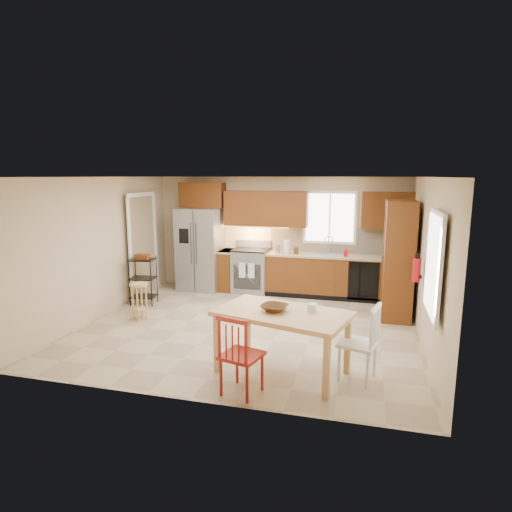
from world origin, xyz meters
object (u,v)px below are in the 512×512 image
at_px(fire_extinguisher, 416,270).
at_px(bar_stool, 140,301).
at_px(chair_white, 358,342).
at_px(table_jar, 312,309).
at_px(refrigerator, 200,249).
at_px(table_bowl, 274,311).
at_px(range_stove, 251,271).
at_px(chair_red, 242,354).
at_px(soap_bottle, 346,252).
at_px(pantry, 398,260).
at_px(dining_table, 282,343).
at_px(utility_cart, 143,281).

distance_m(fire_extinguisher, bar_stool, 4.68).
relative_size(fire_extinguisher, bar_stool, 0.55).
xyz_separation_m(chair_white, table_jar, (-0.59, 0.05, 0.36)).
bearing_deg(refrigerator, fire_extinguisher, -24.52).
xyz_separation_m(refrigerator, table_bowl, (2.47, -3.65, -0.09)).
height_order(range_stove, bar_stool, range_stove).
distance_m(chair_red, table_jar, 1.10).
bearing_deg(chair_white, fire_extinguisher, -11.41).
distance_m(soap_bottle, table_jar, 3.53).
bearing_deg(chair_red, range_stove, 118.88).
xyz_separation_m(range_stove, table_jar, (1.78, -3.60, 0.39)).
relative_size(range_stove, bar_stool, 1.41).
relative_size(chair_white, bar_stool, 1.49).
bearing_deg(table_jar, pantry, 65.46).
bearing_deg(pantry, soap_bottle, 136.55).
relative_size(dining_table, bar_stool, 2.54).
bearing_deg(table_jar, table_bowl, -167.47).
height_order(chair_red, chair_white, same).
distance_m(refrigerator, dining_table, 4.49).
height_order(range_stove, table_bowl, range_stove).
bearing_deg(table_jar, dining_table, -164.05).
distance_m(dining_table, table_bowl, 0.43).
height_order(range_stove, chair_white, chair_white).
bearing_deg(chair_white, table_jar, 99.86).
bearing_deg(table_jar, range_stove, 116.34).
relative_size(refrigerator, chair_red, 1.87).
xyz_separation_m(refrigerator, chair_red, (2.22, -4.30, -0.42)).
bearing_deg(refrigerator, table_jar, -50.38).
xyz_separation_m(chair_white, bar_stool, (-3.80, 1.38, -0.16)).
relative_size(chair_white, table_bowl, 2.90).
xyz_separation_m(range_stove, bar_stool, (-1.43, -2.28, -0.13)).
height_order(pantry, chair_white, pantry).
height_order(range_stove, pantry, pantry).
height_order(table_jar, utility_cart, utility_cart).
bearing_deg(chair_red, bar_stool, 155.36).
bearing_deg(table_bowl, dining_table, 0.00).
relative_size(dining_table, table_jar, 11.05).
height_order(chair_red, utility_cart, chair_red).
relative_size(dining_table, chair_red, 1.70).
xyz_separation_m(chair_white, table_bowl, (-1.05, -0.05, 0.33)).
relative_size(table_jar, bar_stool, 0.23).
relative_size(soap_bottle, pantry, 0.09).
height_order(refrigerator, table_bowl, refrigerator).
bearing_deg(soap_bottle, pantry, -43.45).
bearing_deg(range_stove, table_bowl, -70.42).
relative_size(pantry, chair_white, 2.16).
xyz_separation_m(range_stove, chair_white, (2.37, -3.66, 0.03)).
height_order(dining_table, utility_cart, utility_cart).
distance_m(pantry, fire_extinguisher, 1.07).
relative_size(range_stove, soap_bottle, 4.82).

